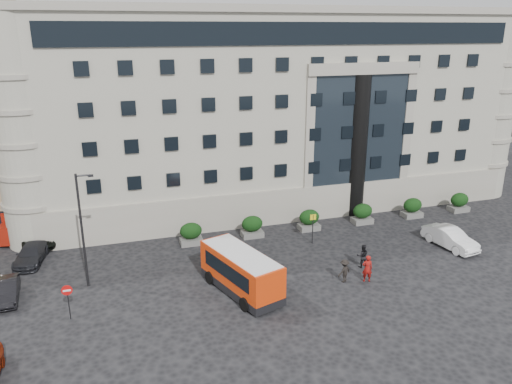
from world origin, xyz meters
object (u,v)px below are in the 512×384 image
street_lamp (83,227)px  hedge_c (309,220)px  pedestrian_b (363,256)px  pedestrian_c (344,271)px  hedge_a (191,234)px  hedge_f (459,202)px  parked_car_d (39,234)px  parked_car_c (31,254)px  white_taxi (450,238)px  hedge_d (362,213)px  parked_car_b (7,291)px  pedestrian_a (367,268)px  bus_stop_sign (313,224)px  no_entry_sign (68,295)px  minibus (241,270)px  red_truck (20,222)px  hedge_b (252,226)px  hedge_e (412,208)px

street_lamp → hedge_c: bearing=14.7°
pedestrian_b → pedestrian_c: 2.84m
hedge_a → hedge_c: same height
hedge_f → parked_car_d: bearing=174.0°
parked_car_c → white_taxi: white_taxi is taller
hedge_d → parked_car_c: bearing=179.3°
hedge_f → parked_car_b: size_ratio=0.47×
hedge_a → pedestrian_a: pedestrian_a is taller
bus_stop_sign → no_entry_sign: size_ratio=1.09×
pedestrian_a → pedestrian_c: bearing=1.1°
hedge_f → white_taxi: hedge_f is taller
minibus → white_taxi: bearing=-12.0°
hedge_a → hedge_f: 26.00m
street_lamp → bus_stop_sign: 17.75m
bus_stop_sign → minibus: (-7.70, -5.85, -0.17)m
no_entry_sign → pedestrian_b: no_entry_sign is taller
bus_stop_sign → red_truck: red_truck is taller
hedge_b → parked_car_b: 18.91m
no_entry_sign → red_truck: size_ratio=0.47×
parked_car_d → hedge_f: bearing=-10.1°
parked_car_d → pedestrian_b: 25.98m
hedge_c → parked_car_c: bearing=179.2°
hedge_b → street_lamp: 14.41m
bus_stop_sign → no_entry_sign: bus_stop_sign is taller
white_taxi → bus_stop_sign: bearing=149.6°
hedge_a → minibus: (1.80, -8.65, 0.63)m
hedge_d → bus_stop_sign: bus_stop_sign is taller
minibus → parked_car_b: 15.24m
hedge_d → parked_car_d: size_ratio=0.34×
hedge_e → minibus: size_ratio=0.26×
parked_car_b → pedestrian_a: bearing=-15.2°
minibus → white_taxi: (17.98, 1.89, -0.77)m
red_truck → pedestrian_b: 28.25m
hedge_a → hedge_b: size_ratio=1.00×
hedge_f → street_lamp: 34.45m
hedge_c → hedge_f: same height
hedge_e → hedge_f: (5.20, 0.00, 0.00)m
minibus → pedestrian_b: minibus is taller
bus_stop_sign → no_entry_sign: (-18.50, -6.04, -0.08)m
red_truck → hedge_c: bearing=-4.8°
hedge_e → street_lamp: bearing=-170.5°
hedge_c → pedestrian_b: (0.92, -7.83, -0.03)m
hedge_a → no_entry_sign: no_entry_sign is taller
hedge_c → parked_car_d: (-22.23, 3.97, -0.17)m
hedge_c → street_lamp: (-18.34, -4.80, 3.44)m
hedge_b → parked_car_d: bearing=166.9°
minibus → hedge_b: bearing=50.6°
hedge_b → hedge_f: 20.80m
pedestrian_a → pedestrian_c: size_ratio=1.17×
parked_car_d → street_lamp: bearing=-70.2°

